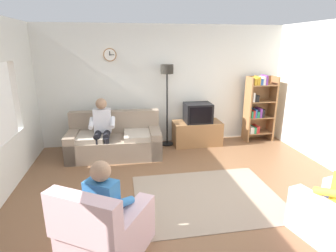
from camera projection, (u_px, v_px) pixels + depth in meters
name	position (u px, v px, depth m)	size (l,w,h in m)	color
ground_plane	(192.00, 197.00, 4.23)	(12.00, 12.00, 0.00)	brown
back_wall_assembly	(164.00, 85.00, 6.35)	(6.20, 0.17, 2.70)	silver
couch	(115.00, 141.00, 5.72)	(1.93, 0.95, 0.90)	gray
tv_stand	(197.00, 133.00, 6.39)	(1.10, 0.56, 0.55)	olive
tv	(198.00, 113.00, 6.22)	(0.60, 0.49, 0.44)	black
bookshelf	(258.00, 107.00, 6.54)	(0.68, 0.36, 1.59)	olive
floor_lamp	(167.00, 83.00, 6.03)	(0.28, 0.28, 1.85)	black
armchair_near_window	(105.00, 230.00, 3.02)	(1.14, 1.17, 0.90)	beige
area_rug	(207.00, 197.00, 4.21)	(2.20, 1.70, 0.01)	gray
person_on_couch	(102.00, 126.00, 5.47)	(0.52, 0.55, 1.24)	silver
person_in_left_armchair	(108.00, 201.00, 3.01)	(0.61, 0.64, 1.12)	#3372B2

